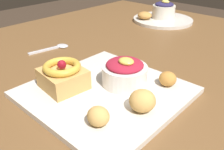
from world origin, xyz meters
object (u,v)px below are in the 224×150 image
fritter_middle (142,101)px  front_plate (106,92)px  fritter_front (98,116)px  back_plate (163,20)px  berry_ramekin (125,72)px  back_ramekin (164,10)px  fritter_back (168,79)px  spoon (55,48)px  back_pastry (145,15)px  cake_slice (63,76)px

fritter_middle → front_plate: bearing=177.0°
fritter_front → back_plate: 0.72m
berry_ramekin → back_plate: size_ratio=0.40×
fritter_front → back_ramekin: (-0.29, 0.67, 0.02)m
fritter_back → spoon: fritter_back is taller
front_plate → spoon: bearing=164.6°
back_plate → fritter_middle: bearing=-61.2°
front_plate → fritter_middle: size_ratio=6.05×
fritter_front → back_ramekin: back_ramekin is taller
berry_ramekin → fritter_back: (0.07, 0.06, -0.01)m
berry_ramekin → back_pastry: size_ratio=1.68×
spoon → back_pastry: bearing=6.2°
front_plate → back_pastry: (-0.27, 0.51, 0.02)m
fritter_front → spoon: bearing=155.1°
fritter_back → back_plate: bearing=123.1°
back_ramekin → back_pastry: bearing=-126.3°
berry_ramekin → fritter_back: size_ratio=2.60×
fritter_back → back_plate: (-0.31, 0.47, -0.02)m
cake_slice → fritter_back: cake_slice is taller
fritter_front → back_pastry: (-0.34, 0.60, -0.00)m
fritter_back → back_ramekin: size_ratio=0.41×
fritter_middle → back_ramekin: bearing=118.8°
cake_slice → fritter_back: (0.16, 0.16, -0.01)m
back_plate → back_ramekin: (-0.00, 0.01, 0.04)m
back_plate → back_ramekin: size_ratio=2.63×
fritter_front → back_pastry: fritter_front is taller
front_plate → back_plate: bearing=111.0°
berry_ramekin → back_plate: berry_ramekin is taller
cake_slice → back_plate: bearing=103.1°
front_plate → fritter_front: size_ratio=7.50×
fritter_back → spoon: (-0.39, -0.02, -0.03)m
berry_ramekin → back_pastry: bearing=121.3°
back_ramekin → fritter_back: bearing=-57.0°
front_plate → fritter_back: bearing=51.0°
back_pastry → fritter_front: bearing=-60.6°
fritter_middle → back_pastry: 0.64m
berry_ramekin → back_plate: bearing=113.8°
fritter_middle → fritter_back: size_ratio=1.31×
berry_ramekin → front_plate: bearing=-105.0°
back_ramekin → spoon: size_ratio=0.74×
cake_slice → spoon: cake_slice is taller
front_plate → fritter_back: fritter_back is taller
back_pastry → fritter_back: bearing=-48.9°
fritter_front → fritter_middle: 0.09m
cake_slice → berry_ramekin: (0.09, 0.10, 0.00)m
fritter_back → back_plate: size_ratio=0.15×
back_pastry → back_ramekin: bearing=53.7°
cake_slice → berry_ramekin: size_ratio=0.99×
back_ramekin → fritter_middle: bearing=-61.2°
fritter_back → front_plate: bearing=-129.0°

